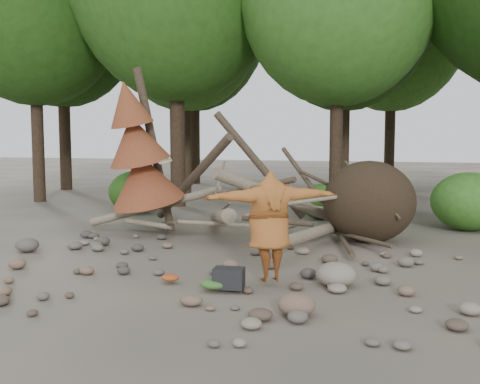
% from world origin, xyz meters
% --- Properties ---
extents(ground, '(120.00, 120.00, 0.00)m').
position_xyz_m(ground, '(0.00, 0.00, 0.00)').
color(ground, '#514C44').
rests_on(ground, ground).
extents(deadfall_pile, '(8.55, 5.24, 3.30)m').
position_xyz_m(deadfall_pile, '(2.02, 4.24, 0.95)').
color(deadfall_pile, '#332619').
rests_on(deadfall_pile, ground).
extents(dead_conifer, '(2.06, 2.16, 4.35)m').
position_xyz_m(dead_conifer, '(-3.12, 3.37, 2.11)').
color(dead_conifer, '#4C3F30').
rests_on(dead_conifer, ground).
extents(bush_left, '(1.80, 1.80, 1.44)m').
position_xyz_m(bush_left, '(-5.50, 7.20, 0.72)').
color(bush_left, '#255416').
rests_on(bush_left, ground).
extents(bush_mid, '(1.40, 1.40, 1.12)m').
position_xyz_m(bush_mid, '(0.80, 7.80, 0.56)').
color(bush_mid, '#316A1E').
rests_on(bush_mid, ground).
extents(bush_right, '(2.00, 2.00, 1.60)m').
position_xyz_m(bush_right, '(5.00, 7.00, 0.80)').
color(bush_right, '#3D7E27').
rests_on(bush_right, ground).
extents(frisbee_thrower, '(3.40, 1.79, 2.05)m').
position_xyz_m(frisbee_thrower, '(1.43, -0.25, 1.02)').
color(frisbee_thrower, '#A15824').
rests_on(frisbee_thrower, ground).
extents(backpack, '(0.53, 0.40, 0.33)m').
position_xyz_m(backpack, '(0.91, -0.83, 0.16)').
color(backpack, black).
rests_on(backpack, ground).
extents(cloth_green, '(0.43, 0.36, 0.16)m').
position_xyz_m(cloth_green, '(0.68, -0.93, 0.08)').
color(cloth_green, '#3B6E2C').
rests_on(cloth_green, ground).
extents(cloth_orange, '(0.32, 0.26, 0.12)m').
position_xyz_m(cloth_orange, '(-0.20, -0.71, 0.06)').
color(cloth_orange, '#A3451B').
rests_on(cloth_orange, ground).
extents(boulder_front_right, '(0.54, 0.48, 0.32)m').
position_xyz_m(boulder_front_right, '(2.23, -1.66, 0.16)').
color(boulder_front_right, '#7A5D4C').
rests_on(boulder_front_right, ground).
extents(boulder_mid_right, '(0.68, 0.62, 0.41)m').
position_xyz_m(boulder_mid_right, '(2.50, 0.06, 0.21)').
color(boulder_mid_right, gray).
rests_on(boulder_mid_right, ground).
extents(boulder_mid_left, '(0.53, 0.48, 0.32)m').
position_xyz_m(boulder_mid_left, '(-4.39, 0.64, 0.16)').
color(boulder_mid_left, '#5D574E').
rests_on(boulder_mid_left, ground).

